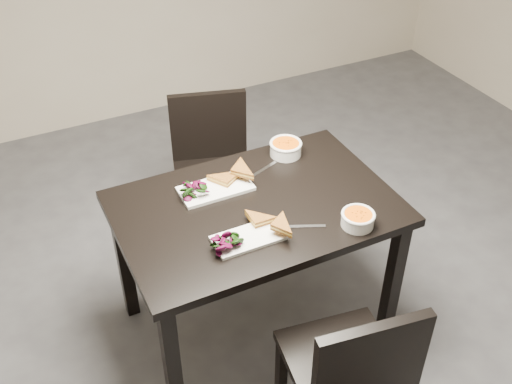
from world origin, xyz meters
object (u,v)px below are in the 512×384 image
Objects in this scene: plate_far at (216,189)px; soup_bowl_far at (286,148)px; plate_near at (248,238)px; table at (256,222)px; chair_far at (212,162)px; chair_near at (352,369)px; soup_bowl_near at (358,218)px.

soup_bowl_far is (0.42, 0.12, 0.03)m from plate_far.
soup_bowl_far reaches higher than plate_near.
table is 7.65× the size of soup_bowl_far.
chair_far is (0.10, 0.75, -0.17)m from table.
chair_near is at bearing -76.43° from chair_far.
chair_near is 1.49m from chair_far.
soup_bowl_near is (0.28, 0.44, 0.30)m from chair_near.
plate_far is at bearing 88.33° from plate_near.
soup_bowl_near is 0.44× the size of plate_far.
chair_near is at bearing -73.87° from plate_near.
plate_far is (0.01, 0.36, 0.00)m from plate_near.
soup_bowl_near is at bearing -62.24° from chair_far.
table is 4.16× the size of plate_near.
soup_bowl_far is at bearing 83.81° from chair_near.
plate_near is at bearing -124.02° from table.
plate_far is at bearing 123.43° from table.
soup_bowl_near is 0.65m from plate_far.
soup_bowl_far is (0.20, -0.46, 0.31)m from chair_far.
plate_near is at bearing 114.34° from chair_near.
soup_bowl_far is (0.43, 0.48, 0.03)m from plate_near.
table is 0.25m from plate_near.
chair_near is at bearing -122.84° from soup_bowl_near.
chair_near is 5.42× the size of soup_bowl_far.
chair_near is 2.62× the size of plate_far.
soup_bowl_near is at bearing -47.92° from plate_far.
soup_bowl_near is at bearing -15.02° from plate_near.
soup_bowl_near is at bearing -88.36° from soup_bowl_far.
chair_far reaches higher than plate_near.
soup_bowl_far is at bearing 91.64° from soup_bowl_near.
chair_far is at bearing 82.68° from table.
chair_far is 2.95× the size of plate_near.
chair_near reaches higher than plate_far.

